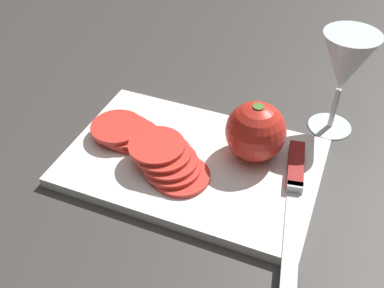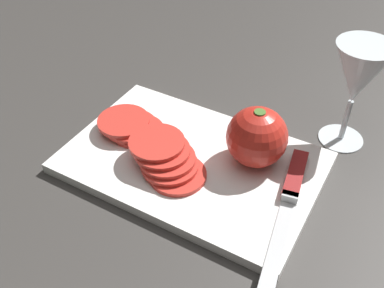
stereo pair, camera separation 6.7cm
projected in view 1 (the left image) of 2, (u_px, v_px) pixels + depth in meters
ground_plane at (192, 149)px, 0.73m from camera, size 3.00×3.00×0.00m
cutting_board at (192, 163)px, 0.69m from camera, size 0.38×0.25×0.02m
wine_glass at (345, 66)px, 0.69m from camera, size 0.09×0.09×0.18m
whole_tomato at (256, 131)px, 0.67m from camera, size 0.09×0.09×0.09m
knife at (295, 179)px, 0.65m from camera, size 0.07×0.29×0.01m
tomato_slice_stack_near at (125, 131)px, 0.72m from camera, size 0.11×0.09×0.02m
tomato_slice_stack_far at (169, 161)px, 0.66m from camera, size 0.13×0.10×0.04m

